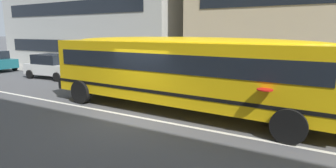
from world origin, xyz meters
TOP-DOWN VIEW (x-y plane):
  - ground_plane at (0.00, 0.00)m, footprint 400.00×400.00m
  - sidewalk_far at (0.00, 7.07)m, footprint 120.00×3.00m
  - lane_centreline at (0.00, 0.00)m, footprint 110.00×0.16m
  - school_bus at (1.26, 1.55)m, footprint 13.31×3.41m
  - parked_car_white_end_of_row at (-10.32, 4.35)m, footprint 3.99×2.05m

SIDE VIEW (x-z plane):
  - ground_plane at x=0.00m, z-range 0.00..0.00m
  - lane_centreline at x=0.00m, z-range 0.00..0.01m
  - sidewalk_far at x=0.00m, z-range 0.00..0.01m
  - parked_car_white_end_of_row at x=-10.32m, z-range 0.02..1.66m
  - school_bus at x=1.26m, z-range 0.28..3.24m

